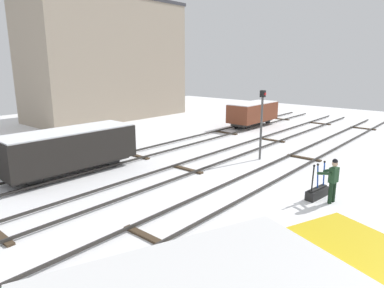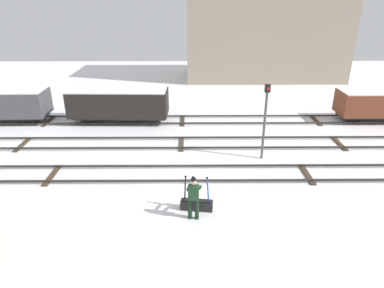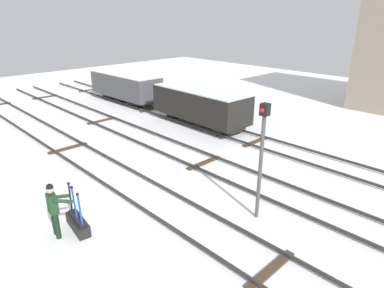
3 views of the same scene
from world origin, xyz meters
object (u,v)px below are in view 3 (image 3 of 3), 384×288
Objects in this scene: switch_lever_frame at (78,222)px; rail_worker at (54,207)px; freight_car_far_end at (200,104)px; freight_car_back_track at (126,86)px; signal_post at (262,151)px.

rail_worker is (-0.12, -0.58, 0.74)m from switch_lever_frame.
freight_car_back_track is at bearing -178.66° from freight_car_far_end.
switch_lever_frame is at bearing 85.50° from rail_worker.
freight_car_back_track is (-12.57, 10.14, 1.00)m from switch_lever_frame.
freight_car_far_end is (-8.20, 5.61, -1.08)m from signal_post.
freight_car_back_track is (-7.78, 0.00, -0.01)m from freight_car_far_end.
signal_post is at bearing -33.07° from freight_car_far_end.
freight_car_back_track reaches higher than rail_worker.
switch_lever_frame is 0.38× the size of signal_post.
freight_car_far_end is (-4.67, 10.72, 0.28)m from rail_worker.
signal_post is 16.97m from freight_car_back_track.
switch_lever_frame is 0.23× the size of freight_car_far_end.
freight_car_far_end is at bearing 121.10° from rail_worker.
signal_post is at bearing 62.89° from rail_worker.
switch_lever_frame is 0.94m from rail_worker.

